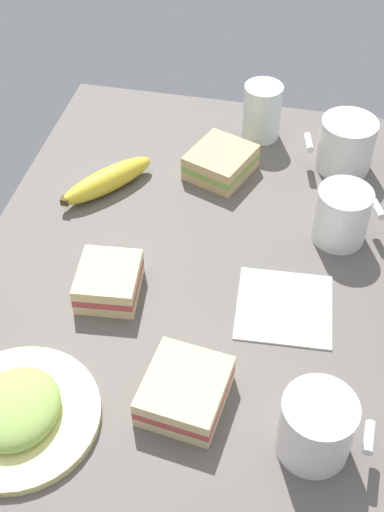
{
  "coord_description": "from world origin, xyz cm",
  "views": [
    {
      "loc": [
        -65.19,
        -13.74,
        73.27
      ],
      "look_at": [
        0.0,
        0.0,
        5.0
      ],
      "focal_mm": 47.18,
      "sensor_mm": 36.0,
      "label": 1
    }
  ],
  "objects_px": {
    "coffee_mug_black": "(342,215)",
    "sandwich_extra": "(109,281)",
    "paper_napkin": "(284,307)",
    "coffee_mug_spare": "(317,426)",
    "sandwich_side": "(185,391)",
    "sandwich_main": "(221,162)",
    "coffee_mug_milky": "(346,144)",
    "glass_of_milk": "(262,114)",
    "plate_of_food": "(17,412)",
    "banana": "(107,180)"
  },
  "relations": [
    {
      "from": "coffee_mug_black",
      "to": "sandwich_extra",
      "type": "xyz_separation_m",
      "value": [
        -0.18,
        0.31,
        -0.02
      ]
    },
    {
      "from": "paper_napkin",
      "to": "coffee_mug_spare",
      "type": "bearing_deg",
      "value": -164.88
    },
    {
      "from": "coffee_mug_black",
      "to": "coffee_mug_spare",
      "type": "distance_m",
      "value": 0.36
    },
    {
      "from": "sandwich_side",
      "to": "coffee_mug_spare",
      "type": "bearing_deg",
      "value": -100.43
    },
    {
      "from": "coffee_mug_black",
      "to": "sandwich_main",
      "type": "distance_m",
      "value": 0.23
    },
    {
      "from": "sandwich_side",
      "to": "sandwich_extra",
      "type": "xyz_separation_m",
      "value": [
        0.15,
        0.14,
        0.0
      ]
    },
    {
      "from": "coffee_mug_milky",
      "to": "sandwich_side",
      "type": "xyz_separation_m",
      "value": [
        -0.51,
        0.16,
        -0.02
      ]
    },
    {
      "from": "sandwich_extra",
      "to": "paper_napkin",
      "type": "xyz_separation_m",
      "value": [
        0.02,
        -0.24,
        -0.02
      ]
    },
    {
      "from": "paper_napkin",
      "to": "glass_of_milk",
      "type": "bearing_deg",
      "value": 12.62
    },
    {
      "from": "coffee_mug_milky",
      "to": "sandwich_extra",
      "type": "xyz_separation_m",
      "value": [
        -0.36,
        0.3,
        -0.02
      ]
    },
    {
      "from": "sandwich_side",
      "to": "sandwich_extra",
      "type": "bearing_deg",
      "value": 42.97
    },
    {
      "from": "coffee_mug_black",
      "to": "sandwich_main",
      "type": "xyz_separation_m",
      "value": [
        0.12,
        0.2,
        -0.02
      ]
    },
    {
      "from": "plate_of_food",
      "to": "glass_of_milk",
      "type": "relative_size",
      "value": 1.97
    },
    {
      "from": "coffee_mug_milky",
      "to": "coffee_mug_spare",
      "type": "distance_m",
      "value": 0.54
    },
    {
      "from": "plate_of_food",
      "to": "coffee_mug_spare",
      "type": "height_order",
      "value": "coffee_mug_spare"
    },
    {
      "from": "coffee_mug_black",
      "to": "glass_of_milk",
      "type": "height_order",
      "value": "glass_of_milk"
    },
    {
      "from": "sandwich_extra",
      "to": "glass_of_milk",
      "type": "distance_m",
      "value": 0.44
    },
    {
      "from": "glass_of_milk",
      "to": "paper_napkin",
      "type": "bearing_deg",
      "value": -167.38
    },
    {
      "from": "sandwich_main",
      "to": "coffee_mug_milky",
      "type": "bearing_deg",
      "value": -73.06
    },
    {
      "from": "sandwich_main",
      "to": "sandwich_side",
      "type": "distance_m",
      "value": 0.45
    },
    {
      "from": "plate_of_food",
      "to": "banana",
      "type": "height_order",
      "value": "plate_of_food"
    },
    {
      "from": "glass_of_milk",
      "to": "banana",
      "type": "bearing_deg",
      "value": 132.28
    },
    {
      "from": "sandwich_extra",
      "to": "banana",
      "type": "bearing_deg",
      "value": 17.47
    },
    {
      "from": "sandwich_side",
      "to": "paper_napkin",
      "type": "height_order",
      "value": "sandwich_side"
    },
    {
      "from": "plate_of_food",
      "to": "coffee_mug_milky",
      "type": "xyz_separation_m",
      "value": [
        0.57,
        -0.35,
        0.03
      ]
    },
    {
      "from": "plate_of_food",
      "to": "coffee_mug_black",
      "type": "bearing_deg",
      "value": -41.88
    },
    {
      "from": "coffee_mug_spare",
      "to": "banana",
      "type": "height_order",
      "value": "coffee_mug_spare"
    },
    {
      "from": "coffee_mug_milky",
      "to": "sandwich_side",
      "type": "height_order",
      "value": "coffee_mug_milky"
    },
    {
      "from": "coffee_mug_black",
      "to": "banana",
      "type": "relative_size",
      "value": 0.66
    },
    {
      "from": "glass_of_milk",
      "to": "paper_napkin",
      "type": "height_order",
      "value": "glass_of_milk"
    },
    {
      "from": "banana",
      "to": "coffee_mug_spare",
      "type": "bearing_deg",
      "value": -137.19
    },
    {
      "from": "glass_of_milk",
      "to": "paper_napkin",
      "type": "distance_m",
      "value": 0.41
    },
    {
      "from": "banana",
      "to": "coffee_mug_black",
      "type": "bearing_deg",
      "value": -95.3
    },
    {
      "from": "coffee_mug_milky",
      "to": "paper_napkin",
      "type": "height_order",
      "value": "coffee_mug_milky"
    },
    {
      "from": "coffee_mug_black",
      "to": "banana",
      "type": "distance_m",
      "value": 0.38
    },
    {
      "from": "sandwich_main",
      "to": "banana",
      "type": "height_order",
      "value": "sandwich_main"
    },
    {
      "from": "plate_of_food",
      "to": "paper_napkin",
      "type": "distance_m",
      "value": 0.38
    },
    {
      "from": "coffee_mug_spare",
      "to": "sandwich_extra",
      "type": "distance_m",
      "value": 0.35
    },
    {
      "from": "sandwich_extra",
      "to": "coffee_mug_spare",
      "type": "bearing_deg",
      "value": -121.19
    },
    {
      "from": "sandwich_main",
      "to": "sandwich_extra",
      "type": "xyz_separation_m",
      "value": [
        -0.3,
        0.1,
        0.0
      ]
    },
    {
      "from": "sandwich_extra",
      "to": "banana",
      "type": "distance_m",
      "value": 0.22
    },
    {
      "from": "coffee_mug_black",
      "to": "glass_of_milk",
      "type": "relative_size",
      "value": 1.04
    },
    {
      "from": "sandwich_extra",
      "to": "banana",
      "type": "height_order",
      "value": "sandwich_extra"
    },
    {
      "from": "plate_of_food",
      "to": "coffee_mug_milky",
      "type": "height_order",
      "value": "coffee_mug_milky"
    },
    {
      "from": "sandwich_extra",
      "to": "sandwich_side",
      "type": "bearing_deg",
      "value": -137.03
    },
    {
      "from": "coffee_mug_spare",
      "to": "paper_napkin",
      "type": "xyz_separation_m",
      "value": [
        0.2,
        0.05,
        -0.04
      ]
    },
    {
      "from": "coffee_mug_black",
      "to": "coffee_mug_milky",
      "type": "distance_m",
      "value": 0.18
    },
    {
      "from": "sandwich_main",
      "to": "banana",
      "type": "relative_size",
      "value": 0.81
    },
    {
      "from": "coffee_mug_milky",
      "to": "coffee_mug_spare",
      "type": "height_order",
      "value": "coffee_mug_milky"
    },
    {
      "from": "sandwich_main",
      "to": "glass_of_milk",
      "type": "bearing_deg",
      "value": -22.51
    }
  ]
}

